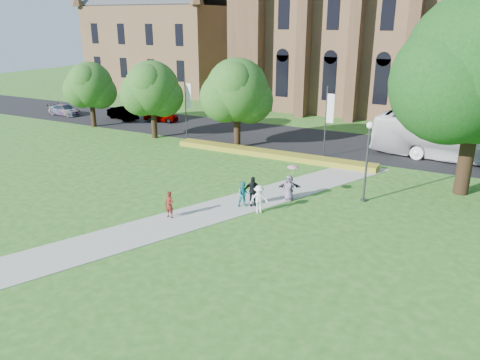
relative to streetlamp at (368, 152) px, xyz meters
The scene contains 23 objects.
ground 10.46m from the streetlamp, 139.09° to the right, with size 160.00×160.00×0.00m, color #275B1B.
road 15.79m from the streetlamp, 119.05° to the left, with size 160.00×10.00×0.02m, color black.
footpath 9.86m from the streetlamp, 143.75° to the right, with size 3.20×30.00×0.04m, color #B2B2A8.
flower_hedge 12.02m from the streetlamp, 144.81° to the left, with size 18.00×1.40×0.45m, color gold.
cathedral 34.70m from the streetlamp, 85.70° to the left, with size 52.60×18.25×28.00m.
building_west 54.93m from the streetlamp, 139.46° to the left, with size 22.00×14.00×18.30m.
streetlamp is the anchor object (origin of this frame).
street_tree_0 23.77m from the streetlamp, 161.57° to the left, with size 5.20×5.20×7.50m.
street_tree_1 15.81m from the streetlamp, 149.35° to the left, with size 5.60×5.60×8.05m.
street_tree_2 32.65m from the streetlamp, 164.90° to the left, with size 4.80×4.80×6.95m.
banner_pole_0 10.23m from the streetlamp, 121.76° to the left, with size 0.70×0.10×6.00m.
banner_pole_1 21.25m from the streetlamp, 155.83° to the left, with size 0.70×0.10×6.00m.
tour_coach 13.41m from the streetlamp, 71.50° to the left, with size 3.03×12.94×3.61m, color silver.
car_0 30.11m from the streetlamp, 152.21° to the left, with size 1.59×3.96×1.35m, color gray.
car_1 33.90m from the streetlamp, 157.59° to the left, with size 1.50×4.29×1.41m, color gray.
car_2 41.03m from the streetlamp, 163.51° to the left, with size 1.80×4.43×1.28m, color gray.
pedestrian_0 12.71m from the streetlamp, 139.90° to the right, with size 0.59×0.38×1.61m, color maroon.
pedestrian_1 8.22m from the streetlamp, 145.05° to the right, with size 0.79×0.62×1.63m, color teal.
pedestrian_2 7.52m from the streetlamp, 136.65° to the right, with size 1.11×0.64×1.73m, color white.
pedestrian_3 7.63m from the streetlamp, 146.15° to the right, with size 1.11×0.46×1.90m, color black.
pedestrian_4 5.42m from the streetlamp, 153.99° to the right, with size 0.81×0.53×1.65m, color slate.
pedestrian_5 5.39m from the streetlamp, 157.51° to the right, with size 1.43×0.46×1.54m, color #2D2B33.
parasol 4.81m from the streetlamp, 154.13° to the right, with size 0.72×0.72×0.63m, color #D697A3.
Camera 1 is at (13.46, -22.25, 11.24)m, focal length 35.00 mm.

